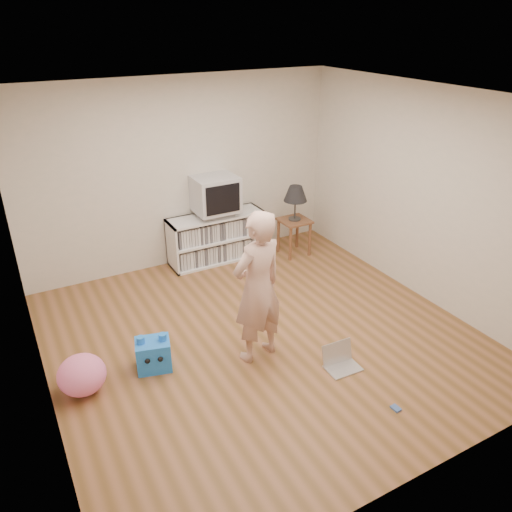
{
  "coord_description": "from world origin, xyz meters",
  "views": [
    {
      "loc": [
        -2.3,
        -4.07,
        3.3
      ],
      "look_at": [
        0.15,
        0.4,
        0.8
      ],
      "focal_mm": 35.0,
      "sensor_mm": 36.0,
      "label": 1
    }
  ],
  "objects": [
    {
      "name": "side_table",
      "position": [
        1.48,
        1.65,
        0.42
      ],
      "size": [
        0.42,
        0.42,
        0.55
      ],
      "color": "brown",
      "rests_on": "ground"
    },
    {
      "name": "person",
      "position": [
        -0.21,
        -0.28,
        0.82
      ],
      "size": [
        0.67,
        0.51,
        1.65
      ],
      "primitive_type": "imported",
      "rotation": [
        0.0,
        0.0,
        3.34
      ],
      "color": "#D1A28E",
      "rests_on": "ground"
    },
    {
      "name": "laptop",
      "position": [
        0.45,
        -0.85,
        0.07
      ],
      "size": [
        0.36,
        0.29,
        0.24
      ],
      "rotation": [
        0.0,
        0.0,
        -0.04
      ],
      "color": "silver",
      "rests_on": "ground"
    },
    {
      "name": "dvd_deck",
      "position": [
        0.38,
        2.02,
        0.73
      ],
      "size": [
        0.45,
        0.35,
        0.07
      ],
      "primitive_type": "cube",
      "color": "gray",
      "rests_on": "media_unit"
    },
    {
      "name": "playing_cards",
      "position": [
        0.52,
        -1.61,
        0.01
      ],
      "size": [
        0.07,
        0.09,
        0.02
      ],
      "primitive_type": "cube",
      "rotation": [
        0.0,
        0.0,
        0.07
      ],
      "color": "#4367B4",
      "rests_on": "ground"
    },
    {
      "name": "ground",
      "position": [
        0.0,
        0.0,
        0.0
      ],
      "size": [
        4.5,
        4.5,
        0.0
      ],
      "primitive_type": "plane",
      "color": "brown",
      "rests_on": "ground"
    },
    {
      "name": "media_unit",
      "position": [
        0.38,
        2.04,
        0.35
      ],
      "size": [
        1.4,
        0.45,
        0.7
      ],
      "color": "white",
      "rests_on": "ground"
    },
    {
      "name": "plush_pink",
      "position": [
        -1.95,
        0.03,
        0.19
      ],
      "size": [
        0.55,
        0.55,
        0.39
      ],
      "primitive_type": "ellipsoid",
      "rotation": [
        0.0,
        0.0,
        0.24
      ],
      "color": "pink",
      "rests_on": "ground"
    },
    {
      "name": "crt_tv",
      "position": [
        0.38,
        2.02,
        1.02
      ],
      "size": [
        0.6,
        0.53,
        0.5
      ],
      "color": "#B6B6BB",
      "rests_on": "dvd_deck"
    },
    {
      "name": "ceiling",
      "position": [
        0.0,
        0.0,
        2.6
      ],
      "size": [
        4.5,
        4.5,
        0.01
      ],
      "primitive_type": "cube",
      "color": "white",
      "rests_on": "walls"
    },
    {
      "name": "plush_blue",
      "position": [
        -1.24,
        0.05,
        0.17
      ],
      "size": [
        0.4,
        0.35,
        0.4
      ],
      "rotation": [
        0.0,
        0.0,
        -0.26
      ],
      "color": "#1B77F5",
      "rests_on": "ground"
    },
    {
      "name": "table_lamp",
      "position": [
        1.48,
        1.65,
        0.94
      ],
      "size": [
        0.34,
        0.34,
        0.52
      ],
      "color": "#333333",
      "rests_on": "side_table"
    },
    {
      "name": "walls",
      "position": [
        0.0,
        0.0,
        1.3
      ],
      "size": [
        4.52,
        4.52,
        2.6
      ],
      "color": "beige",
      "rests_on": "ground"
    }
  ]
}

